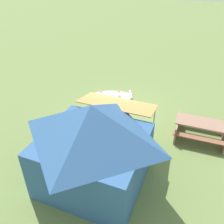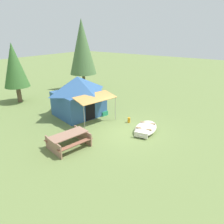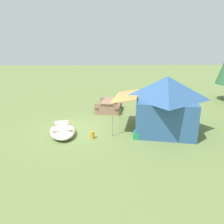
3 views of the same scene
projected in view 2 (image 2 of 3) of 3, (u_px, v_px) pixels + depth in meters
The scene contains 8 objects.
ground_plane at pixel (124, 131), 12.60m from camera, with size 80.00×80.00×0.00m, color olive.
beached_rowboat at pixel (146, 128), 12.51m from camera, with size 2.43×1.65×0.39m.
canvas_cabin_tent at pixel (78, 95), 14.57m from camera, with size 3.77×4.61×2.78m.
picnic_table at pixel (69, 139), 10.70m from camera, with size 2.22×1.89×0.75m.
cooler_box at pixel (104, 113), 14.91m from camera, with size 0.48×0.31×0.32m, color #248761.
fuel_can at pixel (129, 120), 13.73m from camera, with size 0.17×0.17×0.33m, color orange.
pine_tree_back_left at pixel (82, 47), 20.36m from camera, with size 2.63×2.63×6.79m.
pine_tree_back_right at pixel (14, 66), 16.73m from camera, with size 2.01×2.01×4.84m.
Camera 2 is at (-9.64, -6.01, 5.62)m, focal length 33.51 mm.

